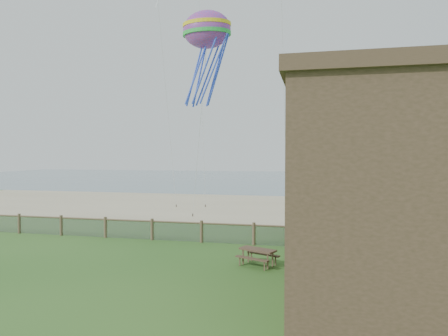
{
  "coord_description": "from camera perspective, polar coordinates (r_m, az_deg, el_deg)",
  "views": [
    {
      "loc": [
        6.16,
        -15.7,
        5.03
      ],
      "look_at": [
        0.86,
        8.0,
        4.18
      ],
      "focal_mm": 32.0,
      "sensor_mm": 36.0,
      "label": 1
    }
  ],
  "objects": [
    {
      "name": "ocean",
      "position": [
        82.09,
        8.27,
        -1.53
      ],
      "size": [
        160.0,
        68.0,
        0.02
      ],
      "primitive_type": "cube",
      "color": "slate",
      "rests_on": "ground"
    },
    {
      "name": "sand_beach",
      "position": [
        38.53,
        3.3,
        -5.5
      ],
      "size": [
        72.0,
        20.0,
        0.02
      ],
      "primitive_type": "cube",
      "color": "tan",
      "rests_on": "ground"
    },
    {
      "name": "picnic_table",
      "position": [
        18.5,
        4.83,
        -12.67
      ],
      "size": [
        1.99,
        1.78,
        0.69
      ],
      "primitive_type": null,
      "rotation": [
        0.0,
        0.0,
        -0.4
      ],
      "color": "brown",
      "rests_on": "ground"
    },
    {
      "name": "chainlink_fence",
      "position": [
        23.0,
        -3.23,
        -9.23
      ],
      "size": [
        36.2,
        0.2,
        1.25
      ],
      "primitive_type": null,
      "color": "brown",
      "rests_on": "ground"
    },
    {
      "name": "ground",
      "position": [
        17.6,
        -8.74,
        -14.63
      ],
      "size": [
        160.0,
        160.0,
        0.0
      ],
      "primitive_type": "plane",
      "color": "#2A591E",
      "rests_on": "ground"
    },
    {
      "name": "octopus_kite",
      "position": [
        29.46,
        -2.47,
        15.7
      ],
      "size": [
        3.52,
        2.5,
        7.22
      ],
      "primitive_type": null,
      "rotation": [
        0.0,
        0.0,
        0.01
      ],
      "color": "#FF2862"
    }
  ]
}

